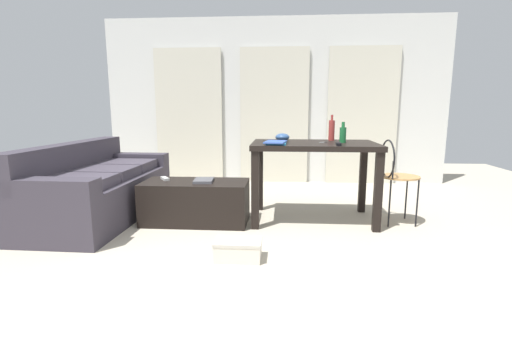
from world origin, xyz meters
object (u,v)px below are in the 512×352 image
Objects in this scene: book_stack at (276,143)px; bottle_far at (343,134)px; coffee_table at (196,202)px; wire_chair at (394,171)px; couch at (97,189)px; shoebox at (238,250)px; scissors at (324,142)px; bowl at (282,137)px; craft_table at (314,154)px; magazine at (204,180)px; tv_remote_on_table at (339,144)px; tv_remote_primary at (165,179)px; bottle_near at (332,130)px.

bottle_far is at bearing 18.60° from book_stack.
wire_chair is at bearing 3.79° from coffee_table.
shoebox is (1.59, -0.99, -0.23)m from couch.
bowl is at bearing 162.21° from scissors.
scissors reaches higher than craft_table.
craft_table is 1.47× the size of wire_chair.
magazine is 0.70× the size of shoebox.
scissors is at bearing 26.16° from book_stack.
tv_remote_on_table is 1.74m from tv_remote_primary.
couch is at bearing -177.82° from craft_table.
couch is at bearing -177.40° from scissors.
book_stack is at bearing -7.02° from magazine.
bottle_far is at bearing 173.33° from wire_chair.
bottle_far reaches higher than wire_chair.
bottle_far reaches higher than tv_remote_primary.
scissors is 1.64m from tv_remote_primary.
craft_table is at bearing 2.18° from couch.
bowl is at bearing -20.38° from tv_remote_primary.
craft_table reaches higher than shoebox.
bottle_far reaches higher than couch.
magazine reaches higher than tv_remote_primary.
scissors is (2.32, 0.11, 0.49)m from couch.
book_stack is (0.79, -0.03, 0.60)m from coffee_table.
couch is 7.17× the size of bottle_near.
coffee_table is (1.05, -0.09, -0.10)m from couch.
book_stack is at bearing 73.29° from shoebox.
book_stack is at bearing -38.25° from tv_remote_primary.
tv_remote_on_table reaches higher than magazine.
scissors is at bearing 8.98° from coffee_table.
bottle_far is at bearing 1.54° from craft_table.
book_stack is at bearing -3.96° from couch.
coffee_table is at bearing -171.26° from craft_table.
wire_chair is 3.35× the size of magazine.
tv_remote_on_table is at bearing -70.03° from scissors.
bottle_near reaches higher than coffee_table.
wire_chair reaches higher than magazine.
craft_table is at bearing -178.46° from bottle_far.
bowl reaches higher than craft_table.
tv_remote_on_table is at bearing -89.89° from bottle_near.
shoebox is at bearing -31.95° from couch.
coffee_table is 6.91× the size of tv_remote_primary.
craft_table is 0.45m from book_stack.
scissors is (0.41, -0.13, -0.04)m from bowl.
bottle_near reaches higher than book_stack.
coffee_table is at bearing 120.72° from shoebox.
couch is 11.68× the size of tv_remote_on_table.
magazine is at bearing -160.55° from bottle_near.
craft_table is 6.04× the size of bottle_far.
bowl is 0.98× the size of tv_remote_primary.
craft_table reaches higher than magazine.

